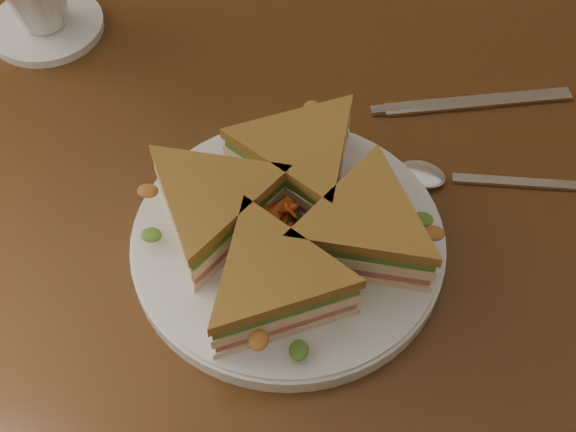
% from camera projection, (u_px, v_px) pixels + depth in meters
% --- Properties ---
extents(table, '(1.20, 0.80, 0.75)m').
position_uv_depth(table, '(335.00, 248.00, 0.86)').
color(table, '#361C0C').
rests_on(table, ground).
extents(plate, '(0.29, 0.29, 0.02)m').
position_uv_depth(plate, '(288.00, 243.00, 0.73)').
color(plate, white).
rests_on(plate, table).
extents(sandwich_wedges, '(0.31, 0.31, 0.06)m').
position_uv_depth(sandwich_wedges, '(288.00, 219.00, 0.70)').
color(sandwich_wedges, '#FEE6BC').
rests_on(sandwich_wedges, plate).
extents(crisps_mound, '(0.09, 0.09, 0.05)m').
position_uv_depth(crisps_mound, '(288.00, 222.00, 0.70)').
color(crisps_mound, '#B04716').
rests_on(crisps_mound, plate).
extents(spoon, '(0.18, 0.07, 0.01)m').
position_uv_depth(spoon, '(445.00, 177.00, 0.78)').
color(spoon, silver).
rests_on(spoon, table).
extents(knife, '(0.19, 0.12, 0.00)m').
position_uv_depth(knife, '(464.00, 104.00, 0.84)').
color(knife, silver).
rests_on(knife, table).
extents(saucer, '(0.13, 0.13, 0.01)m').
position_uv_depth(saucer, '(46.00, 26.00, 0.91)').
color(saucer, white).
rests_on(saucer, table).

